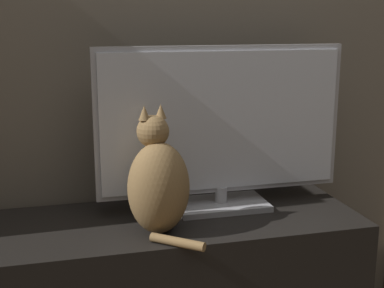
% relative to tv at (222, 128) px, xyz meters
% --- Properties ---
extents(tv, '(0.88, 0.20, 0.57)m').
position_rel_tv_xyz_m(tv, '(0.00, 0.00, 0.00)').
color(tv, '#B7B7BC').
rests_on(tv, tv_stand).
extents(cat, '(0.24, 0.30, 0.40)m').
position_rel_tv_xyz_m(cat, '(-0.26, -0.17, -0.13)').
color(cat, '#997547').
rests_on(cat, tv_stand).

